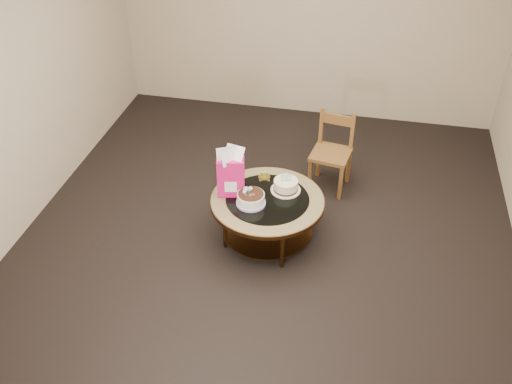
% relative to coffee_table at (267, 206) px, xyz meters
% --- Properties ---
extents(ground, '(5.00, 5.00, 0.00)m').
position_rel_coffee_table_xyz_m(ground, '(-0.00, 0.00, -0.38)').
color(ground, black).
rests_on(ground, ground).
extents(room_walls, '(4.52, 5.02, 2.61)m').
position_rel_coffee_table_xyz_m(room_walls, '(-0.00, 0.00, 1.16)').
color(room_walls, tan).
rests_on(room_walls, ground).
extents(coffee_table, '(1.02, 1.02, 0.46)m').
position_rel_coffee_table_xyz_m(coffee_table, '(0.00, 0.00, 0.00)').
color(coffee_table, '#543318').
rests_on(coffee_table, ground).
extents(decorated_cake, '(0.26, 0.26, 0.15)m').
position_rel_coffee_table_xyz_m(decorated_cake, '(-0.13, -0.10, 0.13)').
color(decorated_cake, '#B496D5').
rests_on(decorated_cake, coffee_table).
extents(cream_cake, '(0.27, 0.27, 0.17)m').
position_rel_coffee_table_xyz_m(cream_cake, '(0.14, 0.15, 0.13)').
color(cream_cake, silver).
rests_on(cream_cake, coffee_table).
extents(gift_bag, '(0.26, 0.21, 0.47)m').
position_rel_coffee_table_xyz_m(gift_bag, '(-0.33, 0.01, 0.31)').
color(gift_bag, '#F2166C').
rests_on(gift_bag, coffee_table).
extents(pillar_candle, '(0.11, 0.11, 0.08)m').
position_rel_coffee_table_xyz_m(pillar_candle, '(-0.09, 0.30, 0.11)').
color(pillar_candle, '#EFD562').
rests_on(pillar_candle, coffee_table).
extents(dining_chair, '(0.43, 0.43, 0.81)m').
position_rel_coffee_table_xyz_m(dining_chair, '(0.47, 0.96, 0.03)').
color(dining_chair, brown).
rests_on(dining_chair, ground).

